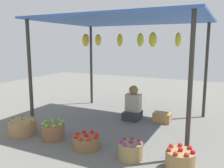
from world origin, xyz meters
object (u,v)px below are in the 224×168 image
Objects in this scene: vendor_person at (133,106)px; basket_green_chilies at (22,127)px; basket_red_tomatoes at (86,142)px; basket_purple_onions at (130,150)px; basket_red_apples at (180,160)px; wooden_crate_near_vendor at (162,117)px; basket_green_apples at (53,131)px.

basket_green_chilies is at bearing -130.22° from vendor_person.
basket_purple_onions is (0.80, -0.03, 0.03)m from basket_red_tomatoes.
basket_red_apples is at bearing -52.42° from vendor_person.
basket_red_tomatoes reaches higher than wooden_crate_near_vendor.
basket_purple_onions is 0.99× the size of wooden_crate_near_vendor.
vendor_person is 1.85m from basket_red_tomatoes.
wooden_crate_near_vendor is (0.79, 1.89, -0.00)m from basket_red_tomatoes.
wooden_crate_near_vendor is at bearing 5.09° from vendor_person.
basket_red_apples reaches higher than basket_green_chilies.
basket_green_apples is 1.13× the size of basket_purple_onions.
basket_green_apples is 1.56m from basket_purple_onions.
vendor_person is 1.92× the size of basket_red_apples.
wooden_crate_near_vendor is (-0.75, 1.91, -0.04)m from basket_red_apples.
basket_red_tomatoes is at bearing 179.38° from basket_red_apples.
vendor_person is at bearing 127.58° from basket_red_apples.
basket_red_tomatoes is at bearing 178.07° from basket_purple_onions.
basket_red_apples is 2.05m from wooden_crate_near_vendor.
vendor_person reaches higher than basket_red_tomatoes.
vendor_person is 1.74× the size of basket_red_tomatoes.
basket_red_apples is at bearing -2.13° from basket_green_apples.
basket_green_chilies is at bearing 179.89° from basket_red_apples.
vendor_person is 1.97m from basket_green_apples.
basket_red_apples is at bearing 0.81° from basket_purple_onions.
vendor_person reaches higher than basket_red_apples.
vendor_person is at bearing 63.70° from basket_green_apples.
basket_green_apples is 0.94× the size of basket_red_tomatoes.
basket_purple_onions is 0.74m from basket_red_apples.
basket_green_chilies is 2.25m from basket_purple_onions.
vendor_person is 1.85× the size of basket_green_apples.
basket_red_tomatoes is at bearing -112.60° from wooden_crate_near_vendor.
basket_purple_onions reaches higher than basket_red_tomatoes.
wooden_crate_near_vendor is (0.67, 0.06, -0.19)m from vendor_person.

